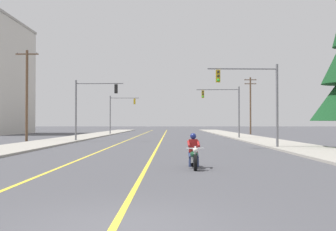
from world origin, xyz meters
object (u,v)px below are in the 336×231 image
at_px(utility_pole_left_near, 27,93).
at_px(utility_pole_right_far, 250,104).
at_px(traffic_signal_mid_left, 118,109).
at_px(traffic_signal_near_right, 257,92).
at_px(motorcycle_with_rider, 194,154).
at_px(traffic_signal_near_left, 90,101).
at_px(traffic_signal_mid_right, 227,104).

height_order(utility_pole_left_near, utility_pole_right_far, utility_pole_right_far).
distance_m(traffic_signal_mid_left, utility_pole_left_near, 23.73).
bearing_deg(traffic_signal_near_right, utility_pole_right_far, 79.44).
relative_size(motorcycle_with_rider, traffic_signal_mid_left, 0.35).
distance_m(motorcycle_with_rider, utility_pole_right_far, 50.63).
height_order(motorcycle_with_rider, utility_pole_left_near, utility_pole_left_near).
xyz_separation_m(traffic_signal_near_right, traffic_signal_mid_left, (-14.65, 34.30, -0.03)).
height_order(motorcycle_with_rider, traffic_signal_near_right, traffic_signal_near_right).
height_order(motorcycle_with_rider, traffic_signal_mid_left, traffic_signal_mid_left).
bearing_deg(traffic_signal_near_left, motorcycle_with_rider, -68.65).
distance_m(traffic_signal_near_right, utility_pole_right_far, 37.06).
xyz_separation_m(motorcycle_with_rider, utility_pole_right_far, (12.14, 48.95, 4.44)).
height_order(traffic_signal_near_right, traffic_signal_near_left, same).
distance_m(traffic_signal_mid_right, utility_pole_right_far, 19.37).
relative_size(traffic_signal_near_right, traffic_signal_near_left, 1.00).
relative_size(traffic_signal_near_right, traffic_signal_mid_left, 1.00).
bearing_deg(traffic_signal_mid_right, utility_pole_left_near, -162.51).
xyz_separation_m(traffic_signal_near_right, utility_pole_left_near, (-21.04, 11.46, 0.78)).
distance_m(motorcycle_with_rider, traffic_signal_near_right, 14.07).
bearing_deg(utility_pole_left_near, traffic_signal_near_left, -5.67).
height_order(motorcycle_with_rider, traffic_signal_near_left, traffic_signal_near_left).
height_order(motorcycle_with_rider, utility_pole_right_far, utility_pole_right_far).
bearing_deg(utility_pole_right_far, traffic_signal_mid_right, -109.54).
bearing_deg(utility_pole_right_far, traffic_signal_near_left, -129.69).
bearing_deg(traffic_signal_mid_right, utility_pole_right_far, 70.46).
relative_size(motorcycle_with_rider, traffic_signal_near_left, 0.35).
height_order(traffic_signal_near_right, utility_pole_left_near, utility_pole_left_near).
distance_m(traffic_signal_near_left, utility_pole_right_far, 33.30).
relative_size(traffic_signal_mid_right, utility_pole_left_near, 0.66).
relative_size(traffic_signal_near_right, utility_pole_left_near, 0.66).
bearing_deg(traffic_signal_mid_right, traffic_signal_mid_left, 132.89).
height_order(traffic_signal_mid_left, utility_pole_left_near, utility_pole_left_near).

